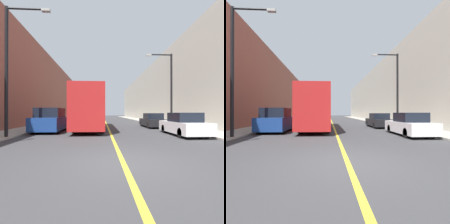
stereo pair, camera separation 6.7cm
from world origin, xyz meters
TOP-DOWN VIEW (x-y plane):
  - ground_plane at (0.00, 0.00)m, footprint 200.00×200.00m
  - sidewalk_left at (-7.34, 30.00)m, footprint 2.67×72.00m
  - sidewalk_right at (7.34, 30.00)m, footprint 2.67×72.00m
  - building_row_left at (-10.68, 30.00)m, footprint 4.00×72.00m
  - building_row_right at (10.68, 30.00)m, footprint 4.00×72.00m
  - road_center_line at (0.00, 30.00)m, footprint 0.16×72.00m
  - bus at (-1.64, 11.48)m, footprint 2.44×11.19m
  - parked_suv_left at (-4.73, 9.13)m, footprint 2.04×4.78m
  - car_right_near at (4.90, 6.32)m, footprint 1.80×4.53m
  - car_right_mid at (4.71, 12.83)m, footprint 1.83×4.53m
  - street_lamp_left at (-6.08, 5.45)m, footprint 2.65×0.24m
  - street_lamp_right at (6.07, 11.77)m, footprint 2.65×0.24m

SIDE VIEW (x-z plane):
  - ground_plane at x=0.00m, z-range 0.00..0.00m
  - road_center_line at x=0.00m, z-range 0.00..0.01m
  - sidewalk_left at x=-7.34m, z-range 0.00..0.10m
  - sidewalk_right at x=7.34m, z-range 0.00..0.10m
  - car_right_mid at x=4.71m, z-range -0.07..1.42m
  - car_right_near at x=4.90m, z-range -0.08..1.46m
  - parked_suv_left at x=-4.73m, z-range -0.07..1.84m
  - bus at x=-1.64m, z-range 0.12..3.67m
  - street_lamp_right at x=6.07m, z-range 0.64..7.95m
  - street_lamp_left at x=-6.08m, z-range 0.64..8.40m
  - building_row_left at x=-10.68m, z-range 0.00..10.42m
  - building_row_right at x=10.68m, z-range 0.00..10.67m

